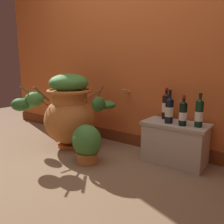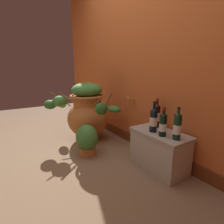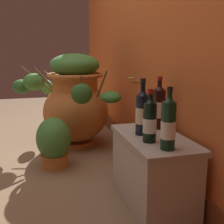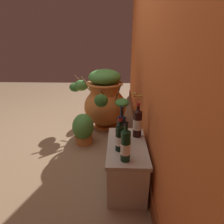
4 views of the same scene
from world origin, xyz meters
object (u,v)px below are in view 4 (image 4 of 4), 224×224
at_px(wine_bottle_middle, 138,122).
at_px(wine_bottle_back, 120,137).
at_px(terracotta_urn, 104,100).
at_px(potted_shrub, 83,129).
at_px(wine_bottle_right, 126,145).
at_px(wine_bottle_left, 121,127).

relative_size(wine_bottle_middle, wine_bottle_back, 1.14).
height_order(terracotta_urn, potted_shrub, terracotta_urn).
distance_m(wine_bottle_back, potted_shrub, 0.96).
distance_m(wine_bottle_right, potted_shrub, 1.09).
xyz_separation_m(wine_bottle_left, wine_bottle_middle, (-0.10, 0.14, 0.01)).
xyz_separation_m(terracotta_urn, potted_shrub, (0.48, -0.23, -0.22)).
bearing_deg(wine_bottle_back, wine_bottle_right, 16.61).
height_order(wine_bottle_middle, wine_bottle_back, wine_bottle_middle).
relative_size(wine_bottle_middle, wine_bottle_right, 1.05).
xyz_separation_m(wine_bottle_middle, wine_bottle_back, (0.23, -0.16, -0.02)).
bearing_deg(wine_bottle_left, potted_shrub, -144.54).
relative_size(wine_bottle_left, wine_bottle_right, 1.05).
relative_size(terracotta_urn, wine_bottle_back, 3.82).
distance_m(wine_bottle_left, wine_bottle_right, 0.27).
bearing_deg(wine_bottle_right, wine_bottle_middle, 162.07).
bearing_deg(wine_bottle_left, wine_bottle_middle, 123.54).
bearing_deg(terracotta_urn, wine_bottle_left, 11.65).
bearing_deg(potted_shrub, wine_bottle_left, 35.46).
distance_m(terracotta_urn, wine_bottle_left, 1.15).
height_order(wine_bottle_back, potted_shrub, wine_bottle_back).
bearing_deg(wine_bottle_back, wine_bottle_middle, 146.06).
relative_size(wine_bottle_back, potted_shrub, 0.72).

